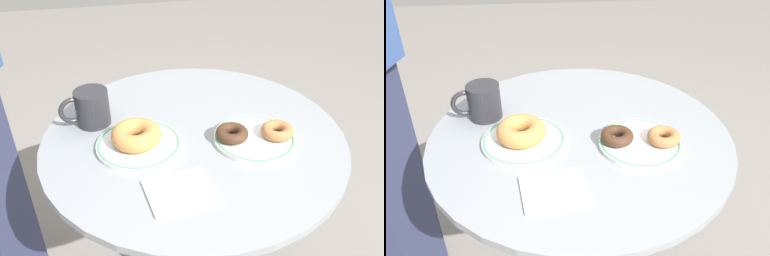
# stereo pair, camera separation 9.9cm
# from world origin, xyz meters

# --- Properties ---
(cafe_table) EXTENTS (0.74, 0.74, 0.75)m
(cafe_table) POSITION_xyz_m (0.00, 0.00, 0.51)
(cafe_table) COLOR gray
(cafe_table) RESTS_ON ground
(plate_left) EXTENTS (0.20, 0.20, 0.01)m
(plate_left) POSITION_xyz_m (-0.14, -0.02, 0.75)
(plate_left) COLOR white
(plate_left) RESTS_ON cafe_table
(plate_right) EXTENTS (0.20, 0.20, 0.01)m
(plate_right) POSITION_xyz_m (0.14, -0.05, 0.75)
(plate_right) COLOR white
(plate_right) RESTS_ON cafe_table
(donut_old_fashioned) EXTENTS (0.14, 0.14, 0.04)m
(donut_old_fashioned) POSITION_xyz_m (-0.14, -0.02, 0.78)
(donut_old_fashioned) COLOR #BC7F42
(donut_old_fashioned) RESTS_ON plate_left
(donut_cinnamon) EXTENTS (0.11, 0.11, 0.03)m
(donut_cinnamon) POSITION_xyz_m (0.19, -0.06, 0.77)
(donut_cinnamon) COLOR #A36B3D
(donut_cinnamon) RESTS_ON plate_right
(donut_chocolate) EXTENTS (0.09, 0.09, 0.03)m
(donut_chocolate) POSITION_xyz_m (0.08, -0.05, 0.77)
(donut_chocolate) COLOR #422819
(donut_chocolate) RESTS_ON plate_right
(paper_napkin) EXTENTS (0.15, 0.13, 0.01)m
(paper_napkin) POSITION_xyz_m (-0.07, -0.20, 0.75)
(paper_napkin) COLOR white
(paper_napkin) RESTS_ON cafe_table
(coffee_mug) EXTENTS (0.12, 0.08, 0.09)m
(coffee_mug) POSITION_xyz_m (-0.24, 0.10, 0.79)
(coffee_mug) COLOR #28282D
(coffee_mug) RESTS_ON cafe_table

